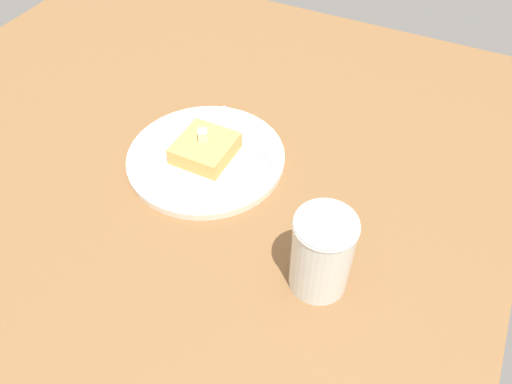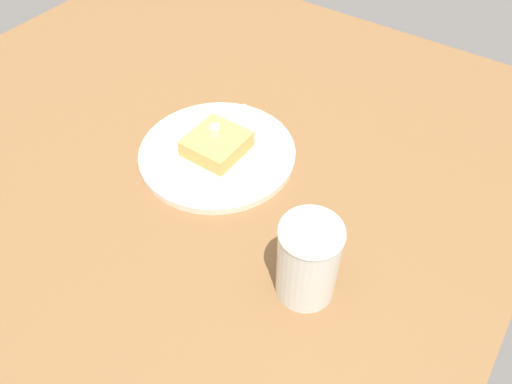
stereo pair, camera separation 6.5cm
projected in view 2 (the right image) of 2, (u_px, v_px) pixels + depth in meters
The scene contains 6 objects.
table_surface at pixel (182, 147), 79.62cm from camera, with size 103.39×103.39×1.95cm, color brown.
plate at pixel (217, 153), 76.31cm from camera, with size 23.90×23.90×1.17cm.
toast_slice_center at pixel (217, 144), 74.95cm from camera, with size 8.43×8.04×2.69cm, color #D7A051.
butter_pat_primary at pixel (215, 130), 73.81cm from camera, with size 1.54×1.38×1.54cm, color beige.
fork at pixel (261, 139), 77.44cm from camera, with size 10.69×13.70×0.36cm.
syrup_jar at pixel (308, 262), 56.99cm from camera, with size 7.39×7.39×11.26cm.
Camera 2 is at (42.19, 43.28, 54.62)cm, focal length 35.00 mm.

